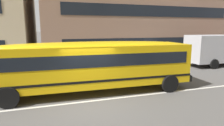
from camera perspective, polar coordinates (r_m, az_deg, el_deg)
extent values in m
plane|color=#54514F|center=(9.37, -6.46, -11.19)|extent=(400.00, 400.00, 0.00)
cube|color=gray|center=(16.58, -11.59, -1.83)|extent=(120.00, 3.00, 0.01)
cube|color=silver|center=(9.37, -6.46, -11.17)|extent=(110.00, 0.16, 0.01)
cube|color=yellow|center=(10.31, -5.58, -0.42)|extent=(10.48, 2.69, 2.08)
cube|color=black|center=(12.54, 19.00, -3.09)|extent=(0.26, 2.37, 0.34)
cube|color=black|center=(10.25, -5.61, 1.64)|extent=(9.85, 2.71, 0.61)
cube|color=black|center=(10.45, -5.52, -3.74)|extent=(10.50, 2.72, 0.11)
ellipsoid|color=yellow|center=(10.17, -5.68, 5.35)|extent=(10.05, 2.49, 0.34)
cylinder|color=red|center=(11.61, -23.21, -0.53)|extent=(0.43, 0.43, 0.03)
cylinder|color=black|center=(9.52, -28.47, -9.02)|extent=(0.95, 0.29, 0.95)
cylinder|color=black|center=(11.74, -26.02, -5.32)|extent=(0.95, 0.29, 0.95)
cylinder|color=black|center=(10.91, 16.73, -5.84)|extent=(0.95, 0.29, 0.95)
cylinder|color=black|center=(12.89, 11.10, -3.14)|extent=(0.95, 0.29, 0.95)
cube|color=#B7B7BC|center=(19.56, 27.19, 3.85)|extent=(4.20, 2.20, 2.40)
cylinder|color=black|center=(20.12, 23.56, 0.82)|extent=(0.84, 0.26, 0.84)
cylinder|color=black|center=(18.55, 28.00, -0.26)|extent=(0.84, 0.26, 0.84)
cube|color=black|center=(20.31, 11.93, 5.80)|extent=(18.10, 0.04, 1.10)
cube|color=black|center=(20.33, 12.28, 14.83)|extent=(18.10, 0.04, 1.10)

